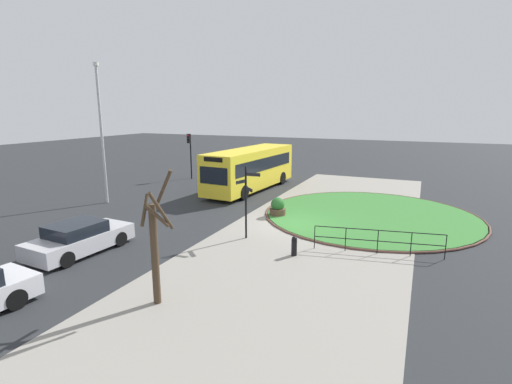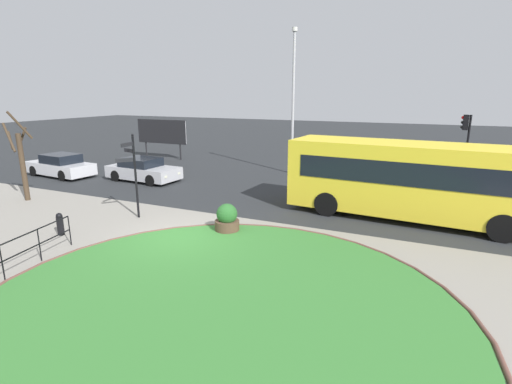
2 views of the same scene
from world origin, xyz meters
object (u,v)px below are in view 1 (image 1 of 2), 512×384
object	(u,v)px
signpost_directional	(246,197)
bus_yellow	(250,168)
planter_near_signpost	(278,208)
bollard_foreground	(294,246)
lamppost_tall	(101,130)
car_near_lane	(79,238)
street_tree_bare	(155,243)
traffic_light_near	(190,146)

from	to	relation	value
signpost_directional	bus_yellow	bearing A→B (deg)	23.72
bus_yellow	planter_near_signpost	bearing A→B (deg)	40.49
signpost_directional	bollard_foreground	xyz separation A→B (m)	(-1.12, -2.68, -1.56)
bollard_foreground	bus_yellow	bearing A→B (deg)	32.37
signpost_directional	lamppost_tall	size ratio (longest dim) A/B	0.39
signpost_directional	car_near_lane	bearing A→B (deg)	128.00
signpost_directional	street_tree_bare	world-z (taller)	street_tree_bare
traffic_light_near	planter_near_signpost	world-z (taller)	traffic_light_near
signpost_directional	bus_yellow	world-z (taller)	signpost_directional
bollard_foreground	traffic_light_near	world-z (taller)	traffic_light_near
bollard_foreground	planter_near_signpost	distance (m)	5.94
bus_yellow	car_near_lane	distance (m)	14.63
signpost_directional	bus_yellow	size ratio (longest dim) A/B	0.35
signpost_directional	traffic_light_near	distance (m)	16.58
bus_yellow	lamppost_tall	size ratio (longest dim) A/B	1.14
bollard_foreground	car_near_lane	distance (m)	8.95
planter_near_signpost	car_near_lane	bearing A→B (deg)	146.83
signpost_directional	planter_near_signpost	distance (m)	4.43
car_near_lane	planter_near_signpost	xyz separation A→B (m)	(8.57, -5.60, -0.14)
car_near_lane	traffic_light_near	world-z (taller)	traffic_light_near
lamppost_tall	planter_near_signpost	distance (m)	12.03
lamppost_tall	street_tree_bare	world-z (taller)	lamppost_tall
bus_yellow	planter_near_signpost	distance (m)	7.52
bollard_foreground	traffic_light_near	bearing A→B (deg)	45.95
planter_near_signpost	street_tree_bare	size ratio (longest dim) A/B	0.26
street_tree_bare	car_near_lane	bearing A→B (deg)	69.37
lamppost_tall	traffic_light_near	bearing A→B (deg)	-0.64
signpost_directional	bollard_foreground	size ratio (longest dim) A/B	4.10
bus_yellow	traffic_light_near	size ratio (longest dim) A/B	2.55
traffic_light_near	street_tree_bare	world-z (taller)	street_tree_bare
lamppost_tall	planter_near_signpost	xyz separation A→B (m)	(1.42, -11.21, -4.14)
planter_near_signpost	street_tree_bare	distance (m)	10.82
signpost_directional	bollard_foreground	distance (m)	3.30
traffic_light_near	planter_near_signpost	xyz separation A→B (m)	(-8.09, -11.10, -2.35)
signpost_directional	lamppost_tall	world-z (taller)	lamppost_tall
traffic_light_near	lamppost_tall	distance (m)	9.68
traffic_light_near	signpost_directional	bearing A→B (deg)	41.23
signpost_directional	lamppost_tall	bearing A→B (deg)	76.30
car_near_lane	signpost_directional	bearing A→B (deg)	-48.38
bus_yellow	car_near_lane	world-z (taller)	bus_yellow
traffic_light_near	planter_near_signpost	distance (m)	13.93
car_near_lane	planter_near_signpost	distance (m)	10.24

